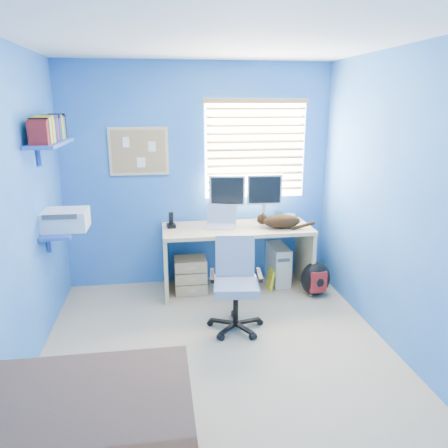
{
  "coord_description": "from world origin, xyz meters",
  "views": [
    {
      "loc": [
        -0.44,
        -3.29,
        2.06
      ],
      "look_at": [
        0.15,
        0.65,
        0.95
      ],
      "focal_mm": 35.0,
      "sensor_mm": 36.0,
      "label": 1
    }
  ],
  "objects": [
    {
      "name": "floor",
      "position": [
        0.0,
        0.0,
        0.0
      ],
      "size": [
        3.0,
        3.2,
        0.0
      ],
      "primitive_type": "cube",
      "color": "tan",
      "rests_on": "ground"
    },
    {
      "name": "ceiling",
      "position": [
        0.0,
        0.0,
        2.5
      ],
      "size": [
        3.0,
        3.2,
        0.0
      ],
      "primitive_type": "cube",
      "color": "white",
      "rests_on": "wall_back"
    },
    {
      "name": "wall_back",
      "position": [
        0.0,
        1.6,
        1.25
      ],
      "size": [
        3.0,
        0.01,
        2.5
      ],
      "primitive_type": "cube",
      "color": "blue",
      "rests_on": "ground"
    },
    {
      "name": "wall_front",
      "position": [
        0.0,
        -1.6,
        1.25
      ],
      "size": [
        3.0,
        0.01,
        2.5
      ],
      "primitive_type": "cube",
      "color": "blue",
      "rests_on": "ground"
    },
    {
      "name": "wall_left",
      "position": [
        -1.5,
        0.0,
        1.25
      ],
      "size": [
        0.01,
        3.2,
        2.5
      ],
      "primitive_type": "cube",
      "color": "blue",
      "rests_on": "ground"
    },
    {
      "name": "wall_right",
      "position": [
        1.5,
        0.0,
        1.25
      ],
      "size": [
        0.01,
        3.2,
        2.5
      ],
      "primitive_type": "cube",
      "color": "blue",
      "rests_on": "ground"
    },
    {
      "name": "desk",
      "position": [
        0.39,
        1.26,
        0.37
      ],
      "size": [
        1.63,
        0.65,
        0.74
      ],
      "primitive_type": "cube",
      "color": "#D8BB85",
      "rests_on": "floor"
    },
    {
      "name": "laptop",
      "position": [
        0.2,
        1.28,
        0.85
      ],
      "size": [
        0.4,
        0.35,
        0.22
      ],
      "primitive_type": "cube",
      "rotation": [
        0.0,
        0.0,
        -0.33
      ],
      "color": "silver",
      "rests_on": "desk"
    },
    {
      "name": "monitor_left",
      "position": [
        0.3,
        1.47,
        1.01
      ],
      "size": [
        0.41,
        0.17,
        0.54
      ],
      "primitive_type": "cube",
      "rotation": [
        0.0,
        0.0,
        -0.13
      ],
      "color": "silver",
      "rests_on": "desk"
    },
    {
      "name": "monitor_right",
      "position": [
        0.73,
        1.46,
        1.01
      ],
      "size": [
        0.41,
        0.14,
        0.54
      ],
      "primitive_type": "cube",
      "rotation": [
        0.0,
        0.0,
        -0.05
      ],
      "color": "silver",
      "rests_on": "desk"
    },
    {
      "name": "phone",
      "position": [
        -0.33,
        1.34,
        0.82
      ],
      "size": [
        0.1,
        0.12,
        0.17
      ],
      "primitive_type": "cube",
      "rotation": [
        0.0,
        0.0,
        0.13
      ],
      "color": "black",
      "rests_on": "desk"
    },
    {
      "name": "mug",
      "position": [
        0.92,
        1.49,
        0.79
      ],
      "size": [
        0.1,
        0.09,
        0.1
      ],
      "primitive_type": "imported",
      "color": "#23676C",
      "rests_on": "desk"
    },
    {
      "name": "cd_spindle",
      "position": [
        1.05,
        1.46,
        0.78
      ],
      "size": [
        0.13,
        0.13,
        0.07
      ],
      "primitive_type": "cylinder",
      "color": "silver",
      "rests_on": "desk"
    },
    {
      "name": "cat",
      "position": [
        0.86,
        1.15,
        0.81
      ],
      "size": [
        0.46,
        0.35,
        0.15
      ],
      "primitive_type": "ellipsoid",
      "rotation": [
        0.0,
        0.0,
        -0.39
      ],
      "color": "black",
      "rests_on": "desk"
    },
    {
      "name": "tower_pc",
      "position": [
        0.91,
        1.38,
        0.23
      ],
      "size": [
        0.21,
        0.45,
        0.45
      ],
      "primitive_type": "cube",
      "rotation": [
        0.0,
        0.0,
        0.04
      ],
      "color": "beige",
      "rests_on": "floor"
    },
    {
      "name": "drawer_boxes",
      "position": [
        -0.14,
        1.26,
        0.2
      ],
      "size": [
        0.35,
        0.28,
        0.41
      ],
      "primitive_type": "cube",
      "color": "tan",
      "rests_on": "floor"
    },
    {
      "name": "yellow_book",
      "position": [
        0.77,
        1.18,
        0.12
      ],
      "size": [
        0.03,
        0.17,
        0.24
      ],
      "primitive_type": "cube",
      "color": "yellow",
      "rests_on": "floor"
    },
    {
      "name": "backpack",
      "position": [
        1.22,
        0.97,
        0.19
      ],
      "size": [
        0.34,
        0.27,
        0.39
      ],
      "primitive_type": "ellipsoid",
      "rotation": [
        0.0,
        0.0,
        0.05
      ],
      "color": "black",
      "rests_on": "floor"
    },
    {
      "name": "bed_corner",
      "position": [
        -0.92,
        -1.23,
        0.28
      ],
      "size": [
        1.16,
        0.82,
        0.56
      ],
      "primitive_type": "cube",
      "color": "#463229",
      "rests_on": "floor"
    },
    {
      "name": "office_chair",
      "position": [
        0.22,
        0.4,
        0.32
      ],
      "size": [
        0.55,
        0.55,
        0.86
      ],
      "color": "black",
      "rests_on": "floor"
    },
    {
      "name": "window_blinds",
      "position": [
        0.65,
        1.57,
        1.55
      ],
      "size": [
        1.15,
        0.05,
        1.1
      ],
      "color": "white",
      "rests_on": "ground"
    },
    {
      "name": "corkboard",
      "position": [
        -0.65,
        1.58,
        1.55
      ],
      "size": [
        0.64,
        0.02,
        0.52
      ],
      "color": "#D8BB85",
      "rests_on": "ground"
    },
    {
      "name": "wall_shelves",
      "position": [
        -1.35,
        0.75,
        1.43
      ],
      "size": [
        0.42,
        0.9,
        1.05
      ],
      "color": "#2B4FAF",
      "rests_on": "ground"
    }
  ]
}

